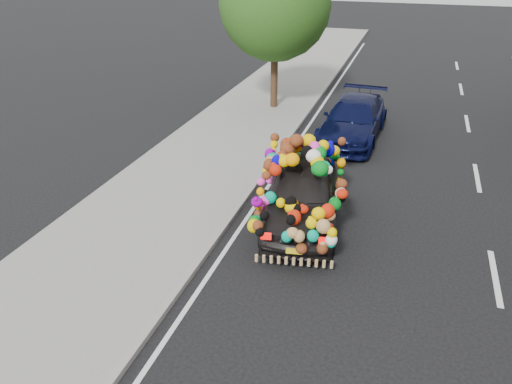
# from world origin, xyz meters

# --- Properties ---
(ground) EXTENTS (100.00, 100.00, 0.00)m
(ground) POSITION_xyz_m (0.00, 0.00, 0.00)
(ground) COLOR black
(ground) RESTS_ON ground
(sidewalk) EXTENTS (4.00, 60.00, 0.12)m
(sidewalk) POSITION_xyz_m (-4.30, 0.00, 0.06)
(sidewalk) COLOR gray
(sidewalk) RESTS_ON ground
(kerb) EXTENTS (0.15, 60.00, 0.13)m
(kerb) POSITION_xyz_m (-2.35, 0.00, 0.07)
(kerb) COLOR gray
(kerb) RESTS_ON ground
(lane_markings) EXTENTS (6.00, 50.00, 0.01)m
(lane_markings) POSITION_xyz_m (3.60, 0.00, 0.01)
(lane_markings) COLOR silver
(lane_markings) RESTS_ON ground
(tree_near_sidewalk) EXTENTS (4.20, 4.20, 6.13)m
(tree_near_sidewalk) POSITION_xyz_m (-3.80, 9.50, 4.02)
(tree_near_sidewalk) COLOR #332114
(tree_near_sidewalk) RESTS_ON ground
(plush_art_car) EXTENTS (2.75, 4.74, 2.11)m
(plush_art_car) POSITION_xyz_m (-0.72, 1.12, 1.08)
(plush_art_car) COLOR black
(plush_art_car) RESTS_ON ground
(navy_sedan) EXTENTS (2.12, 4.72, 1.34)m
(navy_sedan) POSITION_xyz_m (-0.32, 7.14, 0.67)
(navy_sedan) COLOR #090D32
(navy_sedan) RESTS_ON ground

